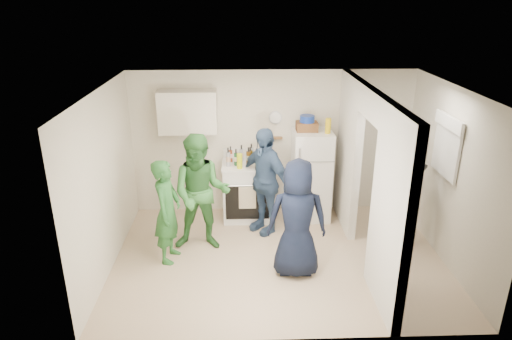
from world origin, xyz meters
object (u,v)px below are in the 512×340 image
Objects in this scene: wicker_basket at (307,126)px; person_green_left at (167,211)px; stove at (247,191)px; person_green_center at (201,193)px; blue_bowl at (307,119)px; person_navy at (297,219)px; person_nook at (402,201)px; yellow_cup_stack_top at (328,126)px; fridge at (311,175)px; person_denim at (264,181)px.

wicker_basket reaches higher than person_green_left.
person_green_center reaches higher than stove.
person_green_center is at bearing -148.82° from blue_bowl.
person_green_left is 1.85m from person_navy.
person_navy reaches higher than person_nook.
person_navy is at bearing -112.46° from yellow_cup_stack_top.
person_green_center is (0.46, 0.32, 0.13)m from person_green_left.
wicker_basket is 1.40× the size of yellow_cup_stack_top.
stove is at bearing 178.42° from fridge.
person_navy reaches higher than stove.
person_navy is at bearing -101.07° from blue_bowl.
wicker_basket reaches higher than person_nook.
person_denim reaches higher than fridge.
yellow_cup_stack_top reaches higher than person_denim.
person_denim is 1.12× the size of person_nook.
blue_bowl reaches higher than fridge.
fridge is 0.86× the size of person_green_center.
person_green_center reaches higher than yellow_cup_stack_top.
person_green_left is at bearing -148.07° from wicker_basket.
yellow_cup_stack_top reaches higher than person_nook.
person_navy is at bearing -93.02° from person_green_left.
fridge is 1.62m from person_nook.
blue_bowl is at bearing 1.16° from stove.
wicker_basket is 0.21× the size of person_navy.
blue_bowl is 0.14× the size of person_navy.
person_denim is at bearing -95.32° from person_nook.
person_denim is (0.27, -0.49, 0.38)m from stove.
stove is at bearing 174.34° from yellow_cup_stack_top.
stove is 0.64× the size of person_green_left.
blue_bowl reaches higher than yellow_cup_stack_top.
person_green_left is at bearing -10.25° from person_navy.
yellow_cup_stack_top is 1.65m from person_nook.
wicker_basket is 0.36m from yellow_cup_stack_top.
wicker_basket is 0.19× the size of person_green_center.
person_denim reaches higher than stove.
person_green_left reaches higher than stove.
person_green_left is at bearing -148.07° from blue_bowl.
person_green_left is 0.88× the size of person_denim.
fridge is 0.93× the size of person_navy.
person_green_left is 0.57m from person_green_center.
person_nook is (2.97, -0.13, -0.12)m from person_green_center.
yellow_cup_stack_top reaches higher than person_green_left.
blue_bowl is at bearing 33.61° from person_green_center.
stove is at bearing -178.84° from blue_bowl.
wicker_basket is 1.92m from person_nook.
blue_bowl is (-0.10, 0.05, 0.98)m from fridge.
person_denim is at bearing -60.98° from stove.
person_navy is at bearing -104.58° from fridge.
blue_bowl is 0.13× the size of person_green_center.
wicker_basket is at bearing -98.19° from person_navy.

